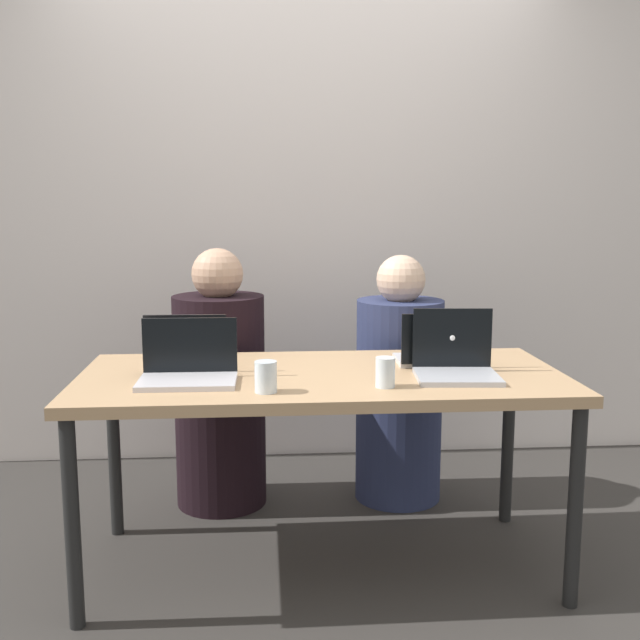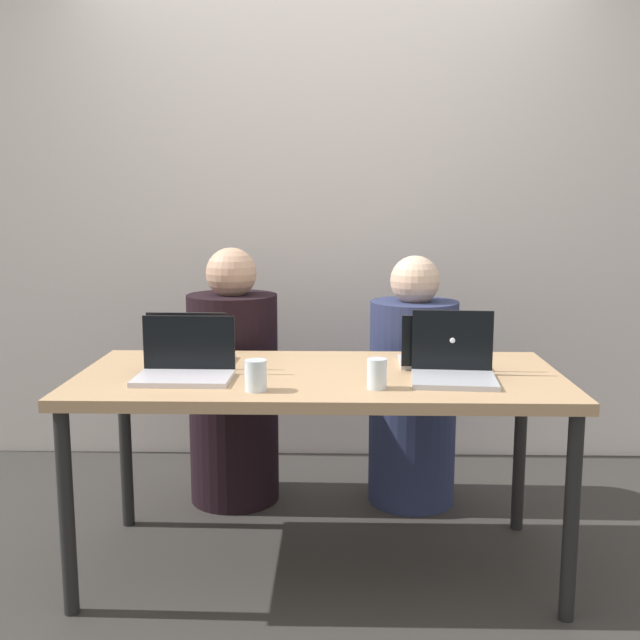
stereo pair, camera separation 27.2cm
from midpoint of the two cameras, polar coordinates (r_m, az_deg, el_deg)
name	(u,v)px [view 2 (the right image)]	position (r m, az deg, el deg)	size (l,w,h in m)	color
ground_plane	(320,566)	(2.94, 2.75, -18.25)	(12.00, 12.00, 0.00)	#33302D
back_wall	(325,233)	(3.91, 2.42, 6.66)	(4.50, 0.10, 2.36)	silver
desk	(319,390)	(2.69, 2.86, -5.38)	(1.72, 0.78, 0.74)	tan
person_on_left	(234,390)	(3.37, -4.31, -5.36)	(0.45, 0.45, 1.15)	black
person_on_right	(413,394)	(3.39, 9.38, -5.63)	(0.46, 0.46, 1.11)	navy
laptop_front_right	(453,365)	(2.64, 13.06, -3.42)	(0.30, 0.28, 0.23)	#ADB0B8
laptop_back_left	(191,353)	(2.82, -7.08, -2.53)	(0.30, 0.25, 0.21)	silver
laptop_front_left	(185,366)	(2.61, -7.31, -3.49)	(0.33, 0.25, 0.21)	silver
laptop_back_right	(444,355)	(2.83, 12.16, -2.66)	(0.33, 0.24, 0.20)	silver
water_glass_right	(377,376)	(2.47, 7.52, -4.27)	(0.07, 0.07, 0.10)	silver
water_glass_left	(256,377)	(2.43, -1.72, -4.43)	(0.07, 0.07, 0.10)	silver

